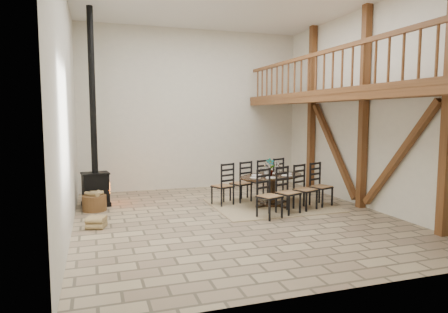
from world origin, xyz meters
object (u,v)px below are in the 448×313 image
object	(u,v)px
wood_stove	(95,163)
log_stack	(96,222)
dining_table	(272,191)
log_basket	(94,202)

from	to	relation	value
wood_stove	log_stack	world-z (taller)	wood_stove
dining_table	wood_stove	bearing A→B (deg)	141.07
log_basket	log_stack	xyz separation A→B (m)	(0.03, -1.61, -0.08)
wood_stove	log_basket	world-z (taller)	wood_stove
wood_stove	log_stack	size ratio (longest dim) A/B	10.77
dining_table	log_stack	bearing A→B (deg)	168.56
log_basket	log_stack	distance (m)	1.61
log_basket	dining_table	bearing A→B (deg)	-11.09
log_stack	log_basket	bearing A→B (deg)	91.07
dining_table	log_basket	xyz separation A→B (m)	(-4.36, 0.85, -0.19)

